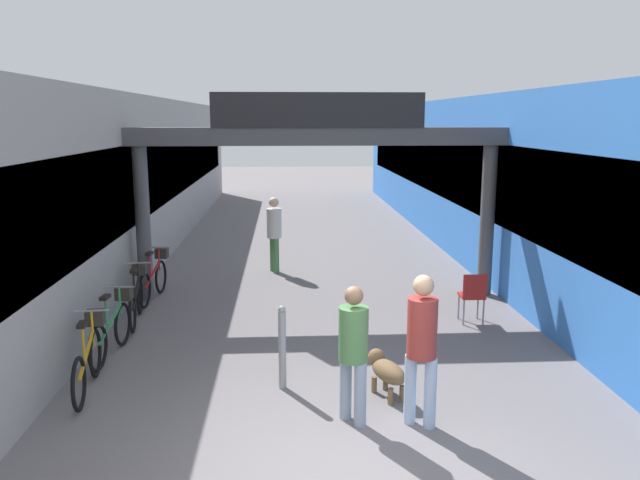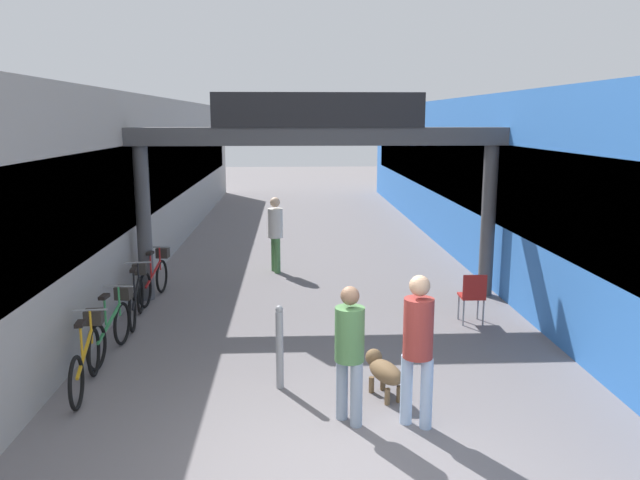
{
  "view_description": "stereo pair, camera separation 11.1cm",
  "coord_description": "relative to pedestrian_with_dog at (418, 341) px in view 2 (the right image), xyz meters",
  "views": [
    {
      "loc": [
        -0.63,
        -5.68,
        3.49
      ],
      "look_at": [
        0.0,
        5.46,
        1.3
      ],
      "focal_mm": 35.0,
      "sensor_mm": 36.0,
      "label": 1
    },
    {
      "loc": [
        -0.52,
        -5.69,
        3.49
      ],
      "look_at": [
        0.0,
        5.46,
        1.3
      ],
      "focal_mm": 35.0,
      "sensor_mm": 36.0,
      "label": 2
    }
  ],
  "objects": [
    {
      "name": "storefront_left",
      "position": [
        -5.98,
        10.09,
        0.96
      ],
      "size": [
        3.0,
        26.0,
        3.98
      ],
      "color": "#9E9993",
      "rests_on": "ground_plane"
    },
    {
      "name": "bollard_post_metal",
      "position": [
        -1.58,
        1.1,
        -0.46
      ],
      "size": [
        0.1,
        0.1,
        1.12
      ],
      "color": "gray",
      "rests_on": "ground_plane"
    },
    {
      "name": "bicycle_red_farthest",
      "position": [
        -4.09,
        5.39,
        -0.59
      ],
      "size": [
        0.46,
        1.69,
        0.98
      ],
      "color": "black",
      "rests_on": "ground_plane"
    },
    {
      "name": "pedestrian_with_dog",
      "position": [
        0.0,
        0.0,
        0.0
      ],
      "size": [
        0.47,
        0.47,
        1.79
      ],
      "color": "#A5BFE0",
      "rests_on": "ground_plane"
    },
    {
      "name": "storefront_right",
      "position": [
        4.2,
        10.09,
        0.96
      ],
      "size": [
        3.0,
        26.0,
        3.98
      ],
      "color": "blue",
      "rests_on": "ground_plane"
    },
    {
      "name": "bicycle_black_third",
      "position": [
        -4.12,
        4.03,
        -0.59
      ],
      "size": [
        0.46,
        1.69,
        0.98
      ],
      "color": "black",
      "rests_on": "ground_plane"
    },
    {
      "name": "dog_on_leash",
      "position": [
        -0.26,
        0.81,
        -0.69
      ],
      "size": [
        0.52,
        0.77,
        0.54
      ],
      "color": "brown",
      "rests_on": "ground_plane"
    },
    {
      "name": "bicycle_orange_nearest",
      "position": [
        -4.09,
        1.23,
        -0.59
      ],
      "size": [
        0.46,
        1.69,
        0.98
      ],
      "color": "black",
      "rests_on": "ground_plane"
    },
    {
      "name": "pedestrian_carrying_crate",
      "position": [
        -1.77,
        7.41,
        -0.04
      ],
      "size": [
        0.43,
        0.43,
        1.73
      ],
      "color": "#4C7F47",
      "rests_on": "ground_plane"
    },
    {
      "name": "pedestrian_companion",
      "position": [
        -0.76,
        0.11,
        -0.1
      ],
      "size": [
        0.48,
        0.48,
        1.64
      ],
      "color": "#8C9EB2",
      "rests_on": "ground_plane"
    },
    {
      "name": "cafe_chair_red_nearer",
      "position": [
        1.68,
        3.55,
        -0.49
      ],
      "size": [
        0.41,
        0.41,
        0.89
      ],
      "color": "gray",
      "rests_on": "ground_plane"
    },
    {
      "name": "arcade_sign_gateway",
      "position": [
        -0.89,
        5.3,
        1.76
      ],
      "size": [
        7.4,
        0.47,
        3.95
      ],
      "color": "#4C4C4F",
      "rests_on": "ground_plane"
    },
    {
      "name": "bicycle_green_second",
      "position": [
        -4.1,
        2.43,
        -0.59
      ],
      "size": [
        0.46,
        1.69,
        0.98
      ],
      "color": "black",
      "rests_on": "ground_plane"
    },
    {
      "name": "ground_plane",
      "position": [
        -0.89,
        -0.91,
        -1.03
      ],
      "size": [
        80.0,
        80.0,
        0.0
      ],
      "primitive_type": "plane",
      "color": "slate"
    }
  ]
}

